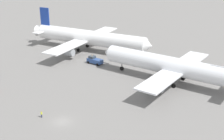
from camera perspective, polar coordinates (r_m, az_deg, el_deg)
ground_plane at (r=72.14m, az=-9.20°, el=-9.46°), size 600.00×600.00×0.00m
airliner_at_gate_left at (r=121.38m, az=-4.35°, el=6.00°), size 52.47×45.55×15.43m
airliner_being_pushed at (r=91.96m, az=10.96°, el=0.72°), size 47.27×38.73×15.77m
pushback_tug at (r=107.22m, az=-3.26°, el=1.83°), size 8.87×3.92×3.01m
ground_crew_wing_walker_right at (r=74.39m, az=-12.98°, el=-8.02°), size 0.36×0.36×1.63m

